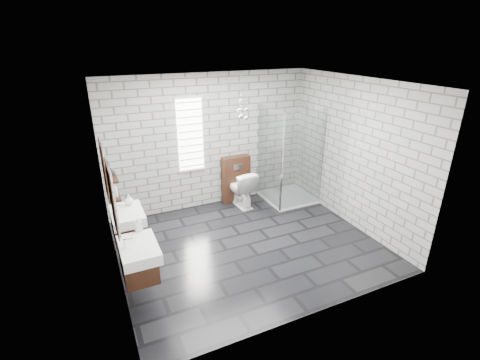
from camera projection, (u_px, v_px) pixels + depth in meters
floor at (248, 245)px, 5.98m from camera, size 4.20×3.60×0.02m
ceiling at (250, 82)px, 4.94m from camera, size 4.20×3.60×0.02m
wall_back at (210, 142)px, 6.98m from camera, size 4.20×0.02×2.70m
wall_front at (319, 223)px, 3.94m from camera, size 4.20×0.02×2.70m
wall_left at (108, 195)px, 4.64m from camera, size 0.02×3.60×2.70m
wall_right at (354, 154)px, 6.28m from camera, size 0.02×3.60×2.70m
vanity_left at (136, 252)px, 4.44m from camera, size 0.47×0.70×1.57m
vanity_right at (125, 217)px, 5.31m from camera, size 0.47×0.70×1.57m
shelf_lower at (115, 197)px, 4.64m from camera, size 0.14×0.30×0.03m
shelf_upper at (112, 179)px, 4.55m from camera, size 0.14×0.30×0.03m
window at (190, 135)px, 6.73m from camera, size 0.56×0.05×1.48m
cistern_panel at (236, 179)px, 7.41m from camera, size 0.60×0.20×1.00m
flush_plate at (238, 167)px, 7.21m from camera, size 0.18×0.01×0.12m
shower_enclosure at (288, 180)px, 7.36m from camera, size 1.00×1.00×2.03m
pendant_cluster at (243, 110)px, 6.56m from camera, size 0.25×0.22×0.86m
toilet at (241, 188)px, 7.25m from camera, size 0.48×0.78×0.78m
soap_bottle_a at (138, 224)px, 4.72m from camera, size 0.10×0.11×0.20m
soap_bottle_b at (129, 200)px, 5.45m from camera, size 0.15×0.15×0.18m
soap_bottle_c at (115, 190)px, 4.57m from camera, size 0.10×0.10×0.20m
vase at (111, 172)px, 4.61m from camera, size 0.11×0.11×0.10m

